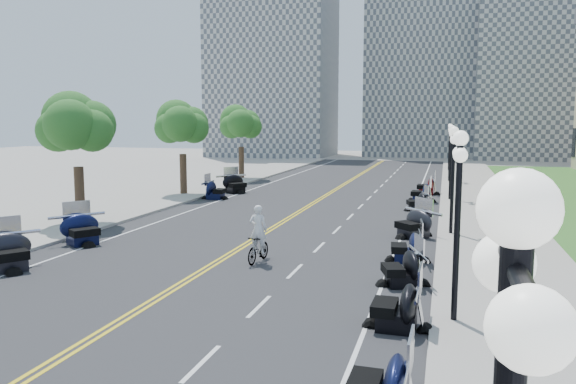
# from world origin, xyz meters

# --- Properties ---
(ground) EXTENTS (160.00, 160.00, 0.00)m
(ground) POSITION_xyz_m (0.00, 0.00, 0.00)
(ground) COLOR gray
(road) EXTENTS (16.00, 90.00, 0.01)m
(road) POSITION_xyz_m (0.00, 10.00, 0.00)
(road) COLOR #333335
(road) RESTS_ON ground
(centerline_yellow_a) EXTENTS (0.12, 90.00, 0.00)m
(centerline_yellow_a) POSITION_xyz_m (-0.12, 10.00, 0.01)
(centerline_yellow_a) COLOR yellow
(centerline_yellow_a) RESTS_ON road
(centerline_yellow_b) EXTENTS (0.12, 90.00, 0.00)m
(centerline_yellow_b) POSITION_xyz_m (0.12, 10.00, 0.01)
(centerline_yellow_b) COLOR yellow
(centerline_yellow_b) RESTS_ON road
(edge_line_north) EXTENTS (0.12, 90.00, 0.00)m
(edge_line_north) POSITION_xyz_m (6.40, 10.00, 0.01)
(edge_line_north) COLOR white
(edge_line_north) RESTS_ON road
(edge_line_south) EXTENTS (0.12, 90.00, 0.00)m
(edge_line_south) POSITION_xyz_m (-6.40, 10.00, 0.01)
(edge_line_south) COLOR white
(edge_line_south) RESTS_ON road
(lane_dash_3) EXTENTS (0.12, 2.00, 0.00)m
(lane_dash_3) POSITION_xyz_m (3.20, -12.00, 0.01)
(lane_dash_3) COLOR white
(lane_dash_3) RESTS_ON road
(lane_dash_4) EXTENTS (0.12, 2.00, 0.00)m
(lane_dash_4) POSITION_xyz_m (3.20, -8.00, 0.01)
(lane_dash_4) COLOR white
(lane_dash_4) RESTS_ON road
(lane_dash_5) EXTENTS (0.12, 2.00, 0.00)m
(lane_dash_5) POSITION_xyz_m (3.20, -4.00, 0.01)
(lane_dash_5) COLOR white
(lane_dash_5) RESTS_ON road
(lane_dash_6) EXTENTS (0.12, 2.00, 0.00)m
(lane_dash_6) POSITION_xyz_m (3.20, 0.00, 0.01)
(lane_dash_6) COLOR white
(lane_dash_6) RESTS_ON road
(lane_dash_7) EXTENTS (0.12, 2.00, 0.00)m
(lane_dash_7) POSITION_xyz_m (3.20, 4.00, 0.01)
(lane_dash_7) COLOR white
(lane_dash_7) RESTS_ON road
(lane_dash_8) EXTENTS (0.12, 2.00, 0.00)m
(lane_dash_8) POSITION_xyz_m (3.20, 8.00, 0.01)
(lane_dash_8) COLOR white
(lane_dash_8) RESTS_ON road
(lane_dash_9) EXTENTS (0.12, 2.00, 0.00)m
(lane_dash_9) POSITION_xyz_m (3.20, 12.00, 0.01)
(lane_dash_9) COLOR white
(lane_dash_9) RESTS_ON road
(lane_dash_10) EXTENTS (0.12, 2.00, 0.00)m
(lane_dash_10) POSITION_xyz_m (3.20, 16.00, 0.01)
(lane_dash_10) COLOR white
(lane_dash_10) RESTS_ON road
(lane_dash_11) EXTENTS (0.12, 2.00, 0.00)m
(lane_dash_11) POSITION_xyz_m (3.20, 20.00, 0.01)
(lane_dash_11) COLOR white
(lane_dash_11) RESTS_ON road
(lane_dash_12) EXTENTS (0.12, 2.00, 0.00)m
(lane_dash_12) POSITION_xyz_m (3.20, 24.00, 0.01)
(lane_dash_12) COLOR white
(lane_dash_12) RESTS_ON road
(lane_dash_13) EXTENTS (0.12, 2.00, 0.00)m
(lane_dash_13) POSITION_xyz_m (3.20, 28.00, 0.01)
(lane_dash_13) COLOR white
(lane_dash_13) RESTS_ON road
(lane_dash_14) EXTENTS (0.12, 2.00, 0.00)m
(lane_dash_14) POSITION_xyz_m (3.20, 32.00, 0.01)
(lane_dash_14) COLOR white
(lane_dash_14) RESTS_ON road
(lane_dash_15) EXTENTS (0.12, 2.00, 0.00)m
(lane_dash_15) POSITION_xyz_m (3.20, 36.00, 0.01)
(lane_dash_15) COLOR white
(lane_dash_15) RESTS_ON road
(lane_dash_16) EXTENTS (0.12, 2.00, 0.00)m
(lane_dash_16) POSITION_xyz_m (3.20, 40.00, 0.01)
(lane_dash_16) COLOR white
(lane_dash_16) RESTS_ON road
(lane_dash_17) EXTENTS (0.12, 2.00, 0.00)m
(lane_dash_17) POSITION_xyz_m (3.20, 44.00, 0.01)
(lane_dash_17) COLOR white
(lane_dash_17) RESTS_ON road
(lane_dash_18) EXTENTS (0.12, 2.00, 0.00)m
(lane_dash_18) POSITION_xyz_m (3.20, 48.00, 0.01)
(lane_dash_18) COLOR white
(lane_dash_18) RESTS_ON road
(lane_dash_19) EXTENTS (0.12, 2.00, 0.00)m
(lane_dash_19) POSITION_xyz_m (3.20, 52.00, 0.01)
(lane_dash_19) COLOR white
(lane_dash_19) RESTS_ON road
(sidewalk_north) EXTENTS (5.00, 90.00, 0.15)m
(sidewalk_north) POSITION_xyz_m (10.50, 10.00, 0.07)
(sidewalk_north) COLOR #9E9991
(sidewalk_north) RESTS_ON ground
(sidewalk_south) EXTENTS (5.00, 90.00, 0.15)m
(sidewalk_south) POSITION_xyz_m (-10.50, 10.00, 0.07)
(sidewalk_south) COLOR #9E9991
(sidewalk_south) RESTS_ON ground
(distant_block_a) EXTENTS (18.00, 14.00, 26.00)m
(distant_block_a) POSITION_xyz_m (-18.00, 62.00, 13.00)
(distant_block_a) COLOR gray
(distant_block_a) RESTS_ON ground
(distant_block_b) EXTENTS (16.00, 12.00, 30.00)m
(distant_block_b) POSITION_xyz_m (4.00, 68.00, 15.00)
(distant_block_b) COLOR gray
(distant_block_b) RESTS_ON ground
(distant_block_c) EXTENTS (20.00, 14.00, 22.00)m
(distant_block_c) POSITION_xyz_m (22.00, 65.00, 11.00)
(distant_block_c) COLOR gray
(distant_block_c) RESTS_ON ground
(street_lamp_1) EXTENTS (0.50, 1.20, 4.90)m
(street_lamp_1) POSITION_xyz_m (8.60, -8.00, 2.60)
(street_lamp_1) COLOR black
(street_lamp_1) RESTS_ON sidewalk_north
(street_lamp_2) EXTENTS (0.50, 1.20, 4.90)m
(street_lamp_2) POSITION_xyz_m (8.60, 4.00, 2.60)
(street_lamp_2) COLOR black
(street_lamp_2) RESTS_ON sidewalk_north
(street_lamp_3) EXTENTS (0.50, 1.20, 4.90)m
(street_lamp_3) POSITION_xyz_m (8.60, 16.00, 2.60)
(street_lamp_3) COLOR black
(street_lamp_3) RESTS_ON sidewalk_north
(street_lamp_4) EXTENTS (0.50, 1.20, 4.90)m
(street_lamp_4) POSITION_xyz_m (8.60, 28.00, 2.60)
(street_lamp_4) COLOR black
(street_lamp_4) RESTS_ON sidewalk_north
(street_lamp_5) EXTENTS (0.50, 1.20, 4.90)m
(street_lamp_5) POSITION_xyz_m (8.60, 40.00, 2.60)
(street_lamp_5) COLOR black
(street_lamp_5) RESTS_ON sidewalk_north
(tree_2) EXTENTS (4.80, 4.80, 9.20)m
(tree_2) POSITION_xyz_m (-10.00, 2.00, 4.75)
(tree_2) COLOR #235619
(tree_2) RESTS_ON sidewalk_south
(tree_3) EXTENTS (4.80, 4.80, 9.20)m
(tree_3) POSITION_xyz_m (-10.00, 14.00, 4.75)
(tree_3) COLOR #235619
(tree_3) RESTS_ON sidewalk_south
(tree_4) EXTENTS (4.80, 4.80, 9.20)m
(tree_4) POSITION_xyz_m (-10.00, 26.00, 4.75)
(tree_4) COLOR #235619
(tree_4) RESTS_ON sidewalk_south
(motorcycle_n_2) EXTENTS (1.87, 1.87, 1.28)m
(motorcycle_n_2) POSITION_xyz_m (7.25, -13.08, 0.64)
(motorcycle_n_2) COLOR black
(motorcycle_n_2) RESTS_ON road
(motorcycle_n_3) EXTENTS (2.01, 2.01, 1.38)m
(motorcycle_n_3) POSITION_xyz_m (7.17, -8.70, 0.69)
(motorcycle_n_3) COLOR black
(motorcycle_n_3) RESTS_ON road
(motorcycle_n_4) EXTENTS (2.40, 2.40, 1.33)m
(motorcycle_n_4) POSITION_xyz_m (7.01, -4.77, 0.67)
(motorcycle_n_4) COLOR black
(motorcycle_n_4) RESTS_ON road
(motorcycle_n_5) EXTENTS (2.05, 2.05, 1.29)m
(motorcycle_n_5) POSITION_xyz_m (6.94, -1.48, 0.65)
(motorcycle_n_5) COLOR black
(motorcycle_n_5) RESTS_ON road
(motorcycle_n_6) EXTENTS (2.97, 2.97, 1.47)m
(motorcycle_n_6) POSITION_xyz_m (6.93, 3.16, 0.74)
(motorcycle_n_6) COLOR black
(motorcycle_n_6) RESTS_ON road
(motorcycle_n_8) EXTENTS (2.20, 2.20, 1.26)m
(motorcycle_n_8) POSITION_xyz_m (6.72, 11.15, 0.63)
(motorcycle_n_8) COLOR black
(motorcycle_n_8) RESTS_ON road
(motorcycle_n_9) EXTENTS (2.13, 2.13, 1.41)m
(motorcycle_n_9) POSITION_xyz_m (6.77, 15.25, 0.71)
(motorcycle_n_9) COLOR black
(motorcycle_n_9) RESTS_ON road
(motorcycle_n_10) EXTENTS (2.09, 2.09, 1.42)m
(motorcycle_n_10) POSITION_xyz_m (6.96, 19.28, 0.71)
(motorcycle_n_10) COLOR #590A0C
(motorcycle_n_10) RESTS_ON road
(motorcycle_s_4) EXTENTS (3.05, 3.05, 1.53)m
(motorcycle_s_4) POSITION_xyz_m (-6.71, -6.69, 0.76)
(motorcycle_s_4) COLOR black
(motorcycle_s_4) RESTS_ON road
(motorcycle_s_5) EXTENTS (2.98, 2.98, 1.50)m
(motorcycle_s_5) POSITION_xyz_m (-6.84, -2.25, 0.75)
(motorcycle_s_5) COLOR black
(motorcycle_s_5) RESTS_ON road
(motorcycle_s_8) EXTENTS (2.11, 2.11, 1.42)m
(motorcycle_s_8) POSITION_xyz_m (-6.96, 12.71, 0.71)
(motorcycle_s_8) COLOR black
(motorcycle_s_8) RESTS_ON road
(motorcycle_s_9) EXTENTS (3.13, 3.13, 1.56)m
(motorcycle_s_9) POSITION_xyz_m (-6.86, 16.24, 0.78)
(motorcycle_s_9) COLOR black
(motorcycle_s_9) RESTS_ON road
(bicycle) EXTENTS (0.70, 1.82, 1.07)m
(bicycle) POSITION_xyz_m (1.53, -3.14, 0.53)
(bicycle) COLOR #A51414
(bicycle) RESTS_ON road
(cyclist_rider) EXTENTS (0.68, 0.45, 1.87)m
(cyclist_rider) POSITION_xyz_m (1.53, -3.14, 2.00)
(cyclist_rider) COLOR white
(cyclist_rider) RESTS_ON bicycle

